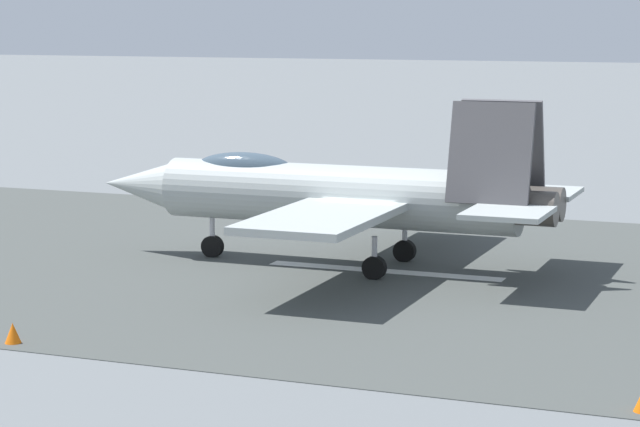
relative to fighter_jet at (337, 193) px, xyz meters
The scene contains 5 objects.
ground_plane 2.74m from the fighter_jet, 167.40° to the left, with size 400.00×400.00×0.00m, color slate.
runway_strip 2.74m from the fighter_jet, 167.59° to the left, with size 240.00×26.00×0.02m.
fighter_jet is the anchor object (origin of this frame).
crew_person 15.57m from the fighter_jet, 48.05° to the right, with size 0.56×0.50×1.57m.
marker_cone_mid 13.48m from the fighter_jet, 72.11° to the left, with size 0.44×0.44×0.55m, color orange.
Camera 1 is at (-13.77, 39.24, 8.29)m, focal length 71.96 mm.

